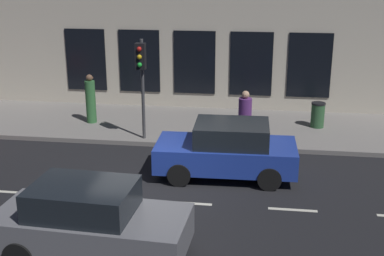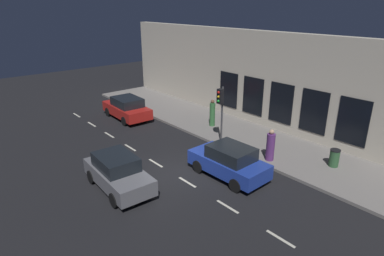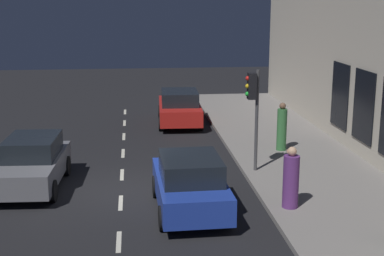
# 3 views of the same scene
# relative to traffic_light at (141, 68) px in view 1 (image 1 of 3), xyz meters

# --- Properties ---
(ground_plane) EXTENTS (60.00, 60.00, 0.00)m
(ground_plane) POSITION_rel_traffic_light_xyz_m (-4.27, -1.16, -2.59)
(ground_plane) COLOR black
(sidewalk) EXTENTS (4.50, 32.00, 0.15)m
(sidewalk) POSITION_rel_traffic_light_xyz_m (1.98, -1.16, -2.52)
(sidewalk) COLOR gray
(sidewalk) RESTS_ON ground
(building_facade) EXTENTS (0.65, 32.00, 6.26)m
(building_facade) POSITION_rel_traffic_light_xyz_m (4.53, -1.16, 0.53)
(building_facade) COLOR beige
(building_facade) RESTS_ON ground
(lane_centre_line) EXTENTS (0.12, 27.20, 0.01)m
(lane_centre_line) POSITION_rel_traffic_light_xyz_m (-4.27, -2.16, -2.59)
(lane_centre_line) COLOR beige
(lane_centre_line) RESTS_ON ground
(traffic_light) EXTENTS (0.45, 0.32, 3.34)m
(traffic_light) POSITION_rel_traffic_light_xyz_m (0.00, 0.00, 0.00)
(traffic_light) COLOR #424244
(traffic_light) RESTS_ON sidewalk
(parked_car_0) EXTENTS (1.96, 3.96, 1.58)m
(parked_car_0) POSITION_rel_traffic_light_xyz_m (-2.36, -2.99, -1.80)
(parked_car_0) COLOR #1E389E
(parked_car_0) RESTS_ON ground
(parked_car_2) EXTENTS (1.96, 4.01, 1.58)m
(parked_car_2) POSITION_rel_traffic_light_xyz_m (-6.95, -0.53, -1.81)
(parked_car_2) COLOR slate
(parked_car_2) RESTS_ON ground
(pedestrian_0) EXTENTS (0.40, 0.40, 1.80)m
(pedestrian_0) POSITION_rel_traffic_light_xyz_m (1.64, 2.34, -1.60)
(pedestrian_0) COLOR #336B38
(pedestrian_0) RESTS_ON sidewalk
(pedestrian_1) EXTENTS (0.48, 0.48, 1.70)m
(pedestrian_1) POSITION_rel_traffic_light_xyz_m (0.35, -3.36, -1.67)
(pedestrian_1) COLOR #5B2D70
(pedestrian_1) RESTS_ON sidewalk
(trash_bin) EXTENTS (0.50, 0.50, 0.91)m
(trash_bin) POSITION_rel_traffic_light_xyz_m (2.22, -5.90, -1.99)
(trash_bin) COLOR #2D5633
(trash_bin) RESTS_ON sidewalk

